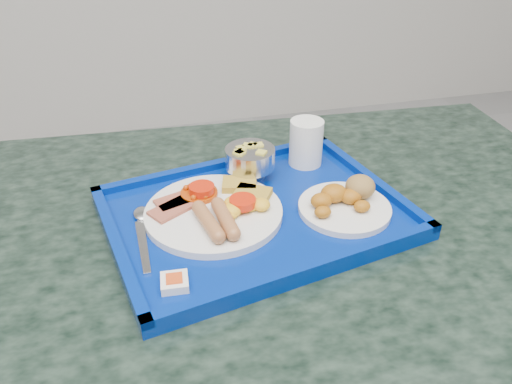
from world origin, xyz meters
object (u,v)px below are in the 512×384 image
Objects in this scene: tray at (256,214)px; fruit_bowl at (250,158)px; main_plate at (217,209)px; bread_plate at (346,201)px; table at (277,298)px; juice_cup at (306,141)px.

fruit_bowl is at bearing 81.72° from tray.
main_plate is 0.22m from bread_plate.
main_plate reaches higher than table.
fruit_bowl is (0.08, 0.11, 0.03)m from main_plate.
juice_cup reaches higher than tray.
table is 13.56× the size of fruit_bowl.
table is at bearing -77.73° from fruit_bowl.
table is 0.28m from fruit_bowl.
table is at bearing 166.13° from bread_plate.
juice_cup is at bearing 46.09° from tray.
main_plate is (-0.11, 0.01, 0.23)m from table.
juice_cup is at bearing 33.98° from main_plate.
tray is 0.16m from bread_plate.
juice_cup is (0.10, 0.15, 0.26)m from table.
table is at bearing -3.62° from tray.
tray is 5.95× the size of fruit_bowl.
juice_cup is at bearing 56.55° from table.
main_plate is 2.55× the size of juice_cup.
tray is at bearing -98.28° from fruit_bowl.
tray is 0.07m from main_plate.
juice_cup reaches higher than main_plate.
main_plate is at bearing 175.81° from table.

